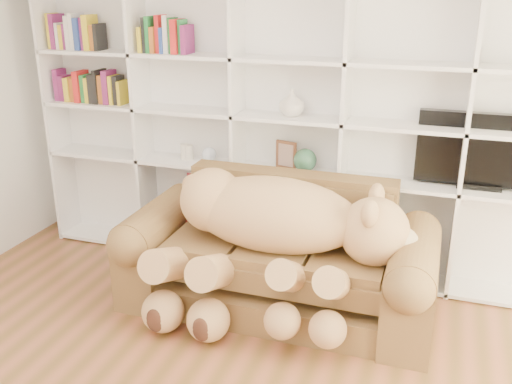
% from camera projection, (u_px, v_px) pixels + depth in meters
% --- Properties ---
extents(wall_back, '(5.00, 0.02, 2.70)m').
position_uv_depth(wall_back, '(297.00, 107.00, 4.66)').
color(wall_back, white).
rests_on(wall_back, floor).
extents(bookshelf, '(4.43, 0.35, 2.40)m').
position_uv_depth(bookshelf, '(263.00, 113.00, 4.63)').
color(bookshelf, white).
rests_on(bookshelf, floor).
extents(sofa, '(2.25, 0.97, 0.95)m').
position_uv_depth(sofa, '(279.00, 261.00, 4.23)').
color(sofa, brown).
rests_on(sofa, floor).
extents(teddy_bear, '(1.80, 0.96, 1.04)m').
position_uv_depth(teddy_bear, '(271.00, 233.00, 3.95)').
color(teddy_bear, tan).
rests_on(teddy_bear, sofa).
extents(throw_pillow, '(0.46, 0.37, 0.42)m').
position_uv_depth(throw_pillow, '(207.00, 203.00, 4.45)').
color(throw_pillow, '#590F1D').
rests_on(throw_pillow, sofa).
extents(tv, '(0.95, 0.18, 0.56)m').
position_uv_depth(tv, '(483.00, 152.00, 4.17)').
color(tv, black).
rests_on(tv, bookshelf).
extents(picture_frame, '(0.18, 0.07, 0.23)m').
position_uv_depth(picture_frame, '(286.00, 155.00, 4.62)').
color(picture_frame, brown).
rests_on(picture_frame, bookshelf).
extents(green_vase, '(0.19, 0.19, 0.19)m').
position_uv_depth(green_vase, '(305.00, 160.00, 4.58)').
color(green_vase, '#316043').
rests_on(green_vase, bookshelf).
extents(figurine_tall, '(0.07, 0.07, 0.14)m').
position_uv_depth(figurine_tall, '(184.00, 152.00, 4.91)').
color(figurine_tall, beige).
rests_on(figurine_tall, bookshelf).
extents(figurine_short, '(0.10, 0.10, 0.13)m').
position_uv_depth(figurine_short, '(189.00, 152.00, 4.90)').
color(figurine_short, beige).
rests_on(figurine_short, bookshelf).
extents(snow_globe, '(0.12, 0.12, 0.12)m').
position_uv_depth(snow_globe, '(209.00, 154.00, 4.84)').
color(snow_globe, white).
rests_on(snow_globe, bookshelf).
extents(shelf_vase, '(0.24, 0.24, 0.21)m').
position_uv_depth(shelf_vase, '(292.00, 103.00, 4.46)').
color(shelf_vase, silver).
rests_on(shelf_vase, bookshelf).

